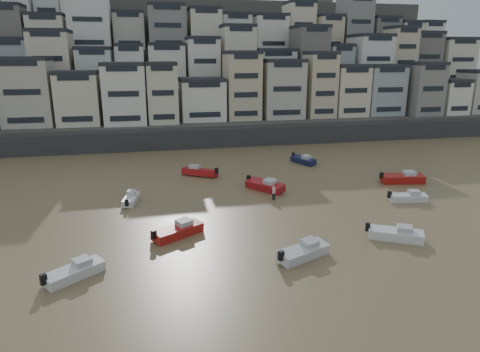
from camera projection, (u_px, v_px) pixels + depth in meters
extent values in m
cube|color=#38383A|center=(201.00, 138.00, 80.43)|extent=(140.00, 3.00, 3.50)
cube|color=#4C4C47|center=(221.00, 130.00, 87.97)|extent=(140.00, 14.00, 4.00)
cube|color=#4C4C47|center=(212.00, 108.00, 98.44)|extent=(140.00, 14.00, 10.00)
cube|color=#4C4C47|center=(204.00, 87.00, 108.63)|extent=(140.00, 14.00, 18.00)
cube|color=#4C4C47|center=(198.00, 69.00, 118.83)|extent=(140.00, 16.00, 26.00)
cube|color=#4C4C47|center=(192.00, 58.00, 131.17)|extent=(140.00, 18.00, 32.00)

